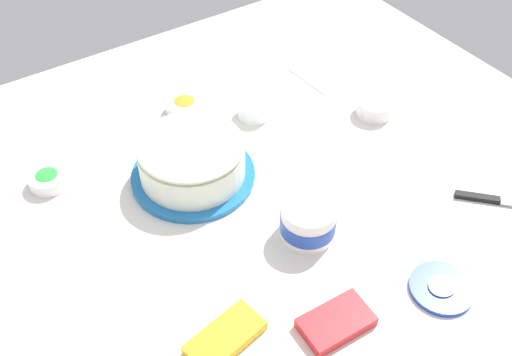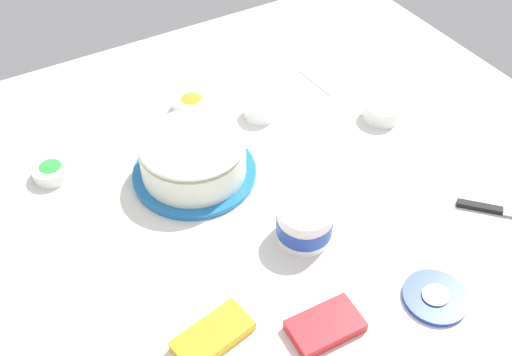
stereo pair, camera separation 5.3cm
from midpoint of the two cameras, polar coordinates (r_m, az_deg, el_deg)
name	(u,v)px [view 2 (the right image)]	position (r m, az deg, el deg)	size (l,w,h in m)	color
ground_plane	(290,197)	(1.30, 4.51, -1.87)	(1.54, 1.54, 0.00)	silver
frosted_cake	(193,157)	(1.31, -4.99, 1.98)	(0.28, 0.28, 0.12)	#1E6BB2
frosting_tub	(305,222)	(1.20, 6.01, -4.34)	(0.12, 0.12, 0.08)	white
frosting_tub_lid	(435,297)	(1.19, 18.30, -10.96)	(0.12, 0.12, 0.02)	#233DAD
spreading_knife	(503,211)	(1.38, 23.91, -2.99)	(0.18, 0.18, 0.01)	silver
sprinkle_bowl_rainbow	(382,111)	(1.53, 13.14, 6.35)	(0.09, 0.09, 0.04)	white
sprinkle_bowl_green	(51,170)	(1.40, -18.27, 0.68)	(0.09, 0.09, 0.04)	white
sprinkle_bowl_orange	(192,103)	(1.52, -5.29, 7.25)	(0.10, 0.10, 0.04)	white
sprinkle_bowl_yellow	(260,109)	(1.50, 1.44, 6.74)	(0.08, 0.08, 0.04)	white
candy_box_lower	(213,336)	(1.08, -2.77, -15.13)	(0.14, 0.07, 0.02)	yellow
candy_box_upper	(325,326)	(1.10, 8.17, -14.10)	(0.13, 0.08, 0.02)	red
paper_napkin	(336,74)	(1.67, 8.67, 9.97)	(0.15, 0.15, 0.01)	white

